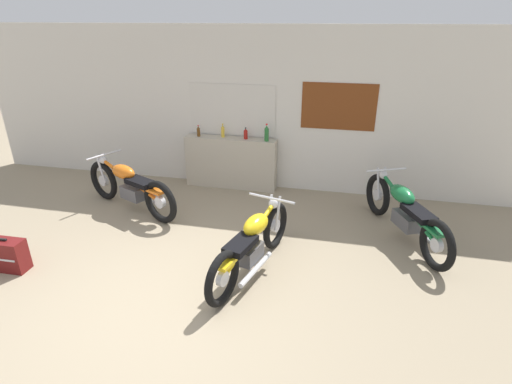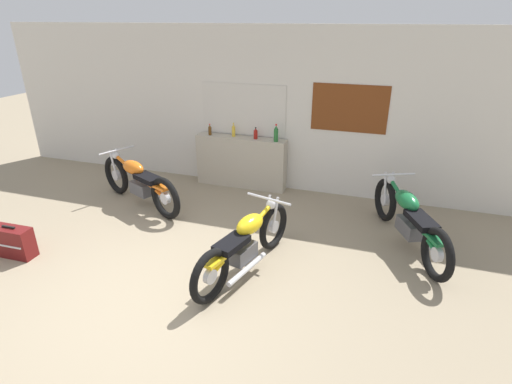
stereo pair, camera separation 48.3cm
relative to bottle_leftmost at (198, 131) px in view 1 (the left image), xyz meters
name	(u,v)px [view 1 (the left image)]	position (x,y,z in m)	size (l,w,h in m)	color
ground_plane	(154,308)	(0.69, -3.43, -1.02)	(24.00, 24.00, 0.00)	gray
wall_back	(239,109)	(0.70, 0.21, 0.38)	(10.00, 0.07, 2.80)	silver
sill_counter	(231,163)	(0.58, 0.03, -0.55)	(1.66, 0.28, 0.93)	#B7AD99
bottle_leftmost	(198,131)	(0.00, 0.00, 0.00)	(0.06, 0.06, 0.20)	#5B3814
bottle_left_center	(223,131)	(0.44, 0.05, 0.02)	(0.06, 0.06, 0.24)	gold
bottle_center	(246,134)	(0.86, 0.02, 0.00)	(0.07, 0.07, 0.21)	maroon
bottle_right_center	(267,133)	(1.24, -0.02, 0.04)	(0.08, 0.08, 0.30)	#23662D
motorcycle_orange	(130,187)	(-0.73, -1.28, -0.61)	(1.98, 1.01, 0.85)	black
motorcycle_yellow	(252,244)	(1.58, -2.52, -0.63)	(0.75, 1.93, 0.79)	black
motorcycle_green	(405,212)	(3.46, -1.25, -0.61)	(1.05, 2.04, 0.82)	black
hard_case_darkred	(4,255)	(-1.43, -3.15, -0.81)	(0.57, 0.24, 0.44)	maroon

